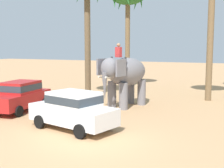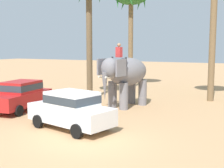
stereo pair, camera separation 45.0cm
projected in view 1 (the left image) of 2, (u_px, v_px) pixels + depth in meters
ground_plane at (92, 141)px, 11.86m from camera, size 120.00×120.00×0.00m
car_sedan_foreground at (73, 109)px, 13.51m from camera, size 4.39×2.62×1.70m
car_parked_far_side at (20, 95)px, 17.34m from camera, size 2.18×4.25×1.70m
elephant_with_mahout at (125, 75)px, 18.40m from camera, size 2.46×4.02×3.88m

